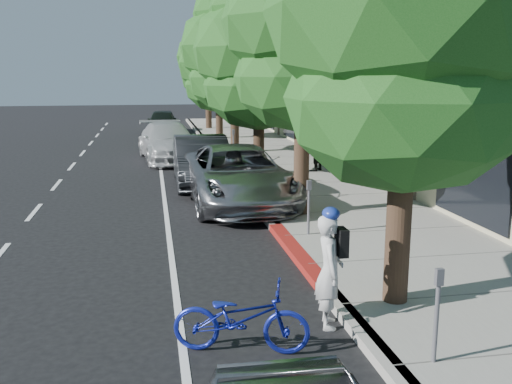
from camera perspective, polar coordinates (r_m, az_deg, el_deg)
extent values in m
plane|color=black|center=(11.28, 5.26, -7.87)|extent=(120.00, 120.00, 0.00)
cube|color=gray|center=(19.31, 5.46, 0.70)|extent=(4.60, 56.00, 0.15)
cube|color=#9E998E|center=(18.81, -1.29, 0.45)|extent=(0.30, 56.00, 0.15)
cube|color=maroon|center=(12.17, 3.99, -5.98)|extent=(0.32, 4.00, 0.15)
cube|color=#BDB691|center=(30.86, 13.76, 10.99)|extent=(10.00, 36.00, 7.00)
cylinder|color=black|center=(9.39, 14.04, -3.75)|extent=(0.40, 0.40, 2.66)
ellipsoid|color=#1A4E17|center=(9.06, 14.71, 9.10)|extent=(3.73, 3.73, 2.98)
ellipsoid|color=#1A4E17|center=(9.10, 15.15, 17.24)|extent=(4.39, 4.39, 3.51)
cylinder|color=black|center=(14.90, 4.57, 2.71)|extent=(0.40, 0.40, 2.87)
ellipsoid|color=#1A4E17|center=(14.71, 4.71, 11.43)|extent=(3.55, 3.55, 2.84)
ellipsoid|color=#1A4E17|center=(14.77, 4.81, 16.85)|extent=(4.18, 4.18, 3.35)
cylinder|color=black|center=(20.72, 0.27, 4.96)|extent=(0.40, 0.40, 2.61)
ellipsoid|color=#1A4E17|center=(20.57, 0.28, 10.64)|extent=(4.04, 4.04, 3.23)
ellipsoid|color=#1A4E17|center=(20.58, 0.28, 14.17)|extent=(4.75, 4.75, 3.80)
ellipsoid|color=#1A4E17|center=(20.68, 0.29, 17.89)|extent=(3.56, 3.56, 2.85)
cylinder|color=black|center=(26.59, -2.15, 6.68)|extent=(0.40, 0.40, 2.79)
ellipsoid|color=#1A4E17|center=(26.49, -2.18, 11.41)|extent=(4.26, 4.26, 3.41)
ellipsoid|color=#1A4E17|center=(26.51, -2.21, 14.35)|extent=(5.02, 5.02, 4.01)
ellipsoid|color=#1A4E17|center=(26.61, -2.23, 17.44)|extent=(3.76, 3.76, 3.01)
cylinder|color=black|center=(32.54, -3.69, 7.31)|extent=(0.40, 0.40, 2.44)
ellipsoid|color=#1A4E17|center=(32.44, -3.73, 10.69)|extent=(3.92, 3.92, 3.13)
ellipsoid|color=#1A4E17|center=(32.44, -3.76, 12.78)|extent=(4.61, 4.61, 3.69)
ellipsoid|color=#1A4E17|center=(32.48, -3.79, 15.00)|extent=(3.46, 3.46, 2.76)
cylinder|color=black|center=(38.48, -4.76, 8.20)|extent=(0.40, 0.40, 2.72)
ellipsoid|color=#1A4E17|center=(38.40, -4.82, 11.38)|extent=(3.57, 3.57, 2.86)
ellipsoid|color=#1A4E17|center=(38.41, -4.85, 13.35)|extent=(4.20, 4.20, 3.36)
ellipsoid|color=#1A4E17|center=(38.47, -4.89, 15.43)|extent=(3.15, 3.15, 2.52)
imported|color=silver|center=(8.71, 7.35, -7.86)|extent=(0.53, 0.71, 1.75)
imported|color=#16219D|center=(8.01, -1.49, -12.49)|extent=(2.00, 1.15, 0.99)
imported|color=#99999D|center=(16.62, -1.89, 1.65)|extent=(3.12, 6.27, 1.71)
imported|color=black|center=(19.51, -5.47, 3.09)|extent=(1.80, 5.10, 1.68)
imported|color=#BEBEBE|center=(25.40, -8.77, 4.98)|extent=(2.88, 5.81, 1.62)
imported|color=black|center=(36.84, -9.35, 6.96)|extent=(2.06, 4.48, 1.49)
imported|color=black|center=(21.56, 5.83, 4.13)|extent=(0.94, 0.93, 1.53)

